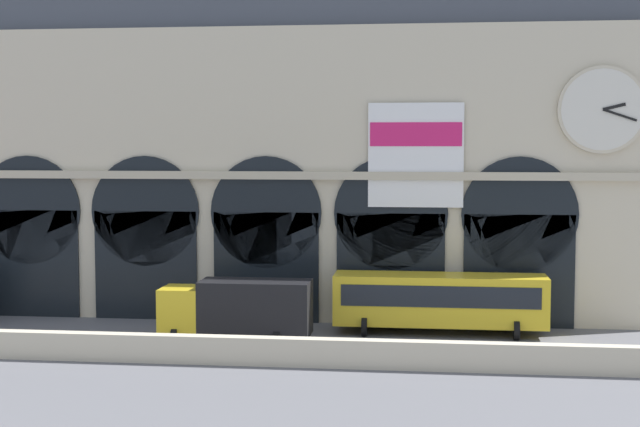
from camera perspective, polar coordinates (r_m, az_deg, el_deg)
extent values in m
plane|color=slate|center=(47.07, -4.40, -7.83)|extent=(200.00, 200.00, 0.00)
cube|color=beige|center=(42.12, -5.76, -8.41)|extent=(90.00, 0.70, 1.27)
cube|color=beige|center=(53.55, -2.86, 2.47)|extent=(42.74, 5.26, 16.33)
cube|color=#424751|center=(54.42, -2.85, 12.92)|extent=(42.74, 4.66, 3.41)
cube|color=black|center=(55.44, -17.53, -2.95)|extent=(5.89, 0.20, 6.13)
cylinder|color=black|center=(55.15, -17.60, 0.21)|extent=(6.20, 0.20, 6.20)
cube|color=black|center=(52.98, -10.71, -3.16)|extent=(5.89, 0.20, 6.13)
cylinder|color=black|center=(52.68, -10.76, 0.15)|extent=(6.20, 0.20, 6.20)
cube|color=black|center=(51.34, -3.34, -3.33)|extent=(5.89, 0.20, 6.13)
cylinder|color=black|center=(51.02, -3.36, 0.09)|extent=(6.20, 0.20, 6.20)
cube|color=black|center=(50.59, 4.38, -3.45)|extent=(5.89, 0.20, 6.13)
cylinder|color=black|center=(50.26, 4.40, 0.02)|extent=(6.20, 0.20, 6.20)
cube|color=black|center=(50.77, 12.19, -3.51)|extent=(5.89, 0.20, 6.13)
cylinder|color=black|center=(50.45, 12.24, -0.06)|extent=(6.20, 0.20, 6.20)
cylinder|color=beige|center=(50.80, 17.06, 6.16)|extent=(4.62, 0.25, 4.62)
cylinder|color=silver|center=(50.68, 17.08, 6.17)|extent=(4.28, 0.06, 4.28)
cube|color=black|center=(50.73, 17.74, 6.31)|extent=(1.18, 0.04, 0.43)
cube|color=black|center=(50.75, 18.05, 5.81)|extent=(1.76, 0.04, 0.69)
cube|color=white|center=(49.97, 5.94, 3.61)|extent=(5.13, 0.12, 5.63)
cube|color=#DB1E66|center=(49.88, 5.95, 4.90)|extent=(4.92, 0.04, 1.28)
cube|color=#C0B49A|center=(50.81, -3.39, 2.38)|extent=(42.74, 0.50, 0.44)
cube|color=gold|center=(47.06, -8.52, -5.92)|extent=(2.00, 2.30, 2.30)
cube|color=black|center=(46.18, -4.01, -5.82)|extent=(5.50, 2.30, 2.70)
cylinder|color=black|center=(46.33, -8.97, -7.53)|extent=(0.28, 0.84, 0.84)
cylinder|color=black|center=(48.28, -8.30, -7.04)|extent=(0.28, 0.84, 0.84)
cylinder|color=black|center=(45.23, -2.68, -7.78)|extent=(0.28, 0.84, 0.84)
cylinder|color=black|center=(47.23, -2.26, -7.26)|extent=(0.28, 0.84, 0.84)
cube|color=gold|center=(48.62, 7.42, -5.30)|extent=(11.00, 2.50, 2.60)
cube|color=black|center=(47.31, 7.44, -5.14)|extent=(10.12, 0.04, 1.10)
cylinder|color=black|center=(47.86, 2.77, -7.00)|extent=(0.28, 1.00, 1.00)
cylinder|color=black|center=(50.06, 2.95, -6.50)|extent=(0.28, 1.00, 1.00)
cylinder|color=black|center=(47.95, 12.06, -7.07)|extent=(0.28, 1.00, 1.00)
cylinder|color=black|center=(50.15, 11.82, -6.57)|extent=(0.28, 1.00, 1.00)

